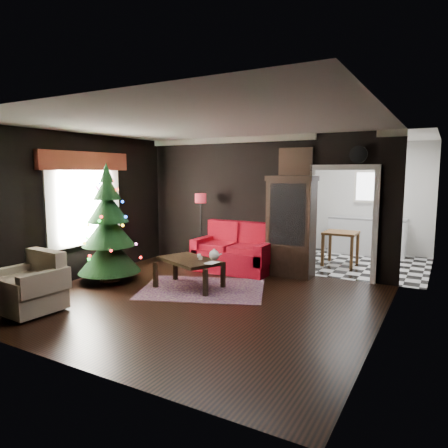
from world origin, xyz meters
The scene contains 26 objects.
floor centered at (0.00, 0.00, 0.00)m, with size 5.50×5.50×0.00m, color black.
ceiling centered at (0.00, 0.00, 2.80)m, with size 5.50×5.50×0.00m, color white.
wall_back centered at (0.00, 2.50, 1.40)m, with size 5.50×5.50×0.00m, color black.
wall_front centered at (0.00, -2.50, 1.40)m, with size 5.50×5.50×0.00m, color black.
wall_left centered at (-2.75, 0.00, 1.40)m, with size 5.50×5.50×0.00m, color black.
wall_right centered at (2.75, 0.00, 1.40)m, with size 5.50×5.50×0.00m, color black.
doorway centered at (1.70, 2.50, 1.05)m, with size 1.10×0.10×2.10m, color white, non-canonical shape.
left_window centered at (-2.71, 0.20, 1.45)m, with size 0.05×1.60×1.40m, color white.
valance centered at (-2.63, 0.20, 2.27)m, with size 0.12×2.10×0.35m, color maroon.
kitchen_floor centered at (1.70, 4.00, 0.00)m, with size 3.00×3.00×0.00m, color white.
kitchen_window centered at (1.70, 5.45, 1.70)m, with size 0.70×0.06×0.70m, color white.
rug centered at (-0.27, 0.60, 0.01)m, with size 2.13×1.55×0.01m, color #482E42.
loveseat centered at (-0.40, 2.05, 0.50)m, with size 1.70×0.90×1.00m, color maroon, non-canonical shape.
curio_cabinet centered at (0.75, 2.27, 0.95)m, with size 0.90×0.45×1.90m, color black, non-canonical shape.
floor_lamp centered at (-1.23, 2.06, 0.83)m, with size 0.26×0.26×1.55m, color black, non-canonical shape.
christmas_tree centered at (-2.11, 0.22, 1.05)m, with size 1.17×1.17×2.22m, color black, non-canonical shape.
armchair centered at (-1.86, -1.64, 0.46)m, with size 0.83×0.83×0.85m, color tan, non-canonical shape.
coffee_table centered at (-0.53, 0.57, 0.27)m, with size 1.14×0.69×0.51m, color black, non-canonical shape.
teapot centered at (-0.09, 0.70, 0.62)m, with size 0.21×0.21×0.19m, color silver, non-canonical shape.
cup_a centered at (-0.45, 0.78, 0.56)m, with size 0.07×0.07×0.06m, color white.
cup_b centered at (-0.32, 0.62, 0.56)m, with size 0.07×0.07×0.06m, color beige.
book centered at (-0.07, 0.47, 0.64)m, with size 0.17×0.02×0.23m, color tan.
wall_clock centered at (1.95, 2.45, 2.38)m, with size 0.32×0.32×0.06m, color white.
painting centered at (0.75, 2.46, 2.25)m, with size 0.62×0.05×0.52m, color #A87845.
kitchen_counter centered at (1.70, 5.20, 0.45)m, with size 1.80×0.60×0.90m, color white.
kitchen_table centered at (1.40, 3.70, 0.38)m, with size 0.70×0.70×0.75m, color brown, non-canonical shape.
Camera 1 is at (3.45, -5.24, 2.06)m, focal length 32.26 mm.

